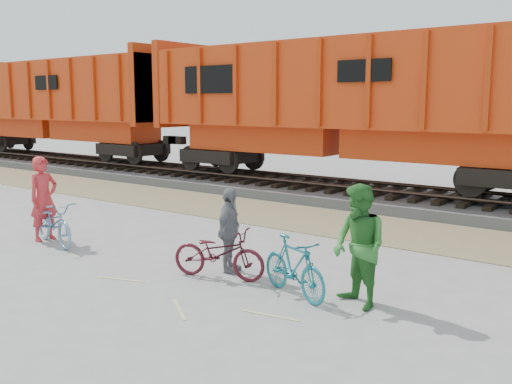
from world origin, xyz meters
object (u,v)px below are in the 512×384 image
bicycle_blue (54,223)px  bicycle_teal (294,267)px  bicycle_maroon (219,253)px  person_solo (44,199)px  hopper_car_center (345,102)px  hopper_car_left (60,102)px  person_man (359,246)px  person_woman (229,230)px

bicycle_blue → bicycle_teal: (5.86, 0.33, 0.00)m
bicycle_maroon → person_solo: bearing=76.2°
hopper_car_center → bicycle_maroon: 9.40m
bicycle_teal → hopper_car_left: bearing=86.1°
hopper_car_center → bicycle_blue: (-1.93, -9.05, -2.54)m
bicycle_blue → bicycle_teal: 5.87m
hopper_car_left → bicycle_teal: 20.99m
hopper_car_center → person_man: hopper_car_center is taller
person_solo → person_woman: size_ratio=1.22×
person_woman → bicycle_maroon: bearing=174.7°
bicycle_blue → bicycle_teal: size_ratio=1.13×
hopper_car_center → bicycle_blue: size_ratio=7.91×
bicycle_teal → person_solo: bearing=112.9°
hopper_car_center → person_woman: 8.92m
bicycle_blue → bicycle_teal: bearing=-74.0°
hopper_car_left → bicycle_teal: (18.93, -8.71, -2.54)m
person_man → bicycle_maroon: bearing=-148.7°
bicycle_maroon → person_man: 2.58m
hopper_car_center → person_solo: size_ratio=7.62×
hopper_car_left → person_woman: (17.30, -8.32, -2.25)m
person_man → hopper_car_left: bearing=-176.4°
hopper_car_center → bicycle_blue: bearing=-102.0°
bicycle_maroon → bicycle_blue: bearing=77.8°
bicycle_teal → person_man: (1.00, 0.20, 0.44)m
bicycle_teal → person_woman: 1.70m
bicycle_blue → bicycle_maroon: size_ratio=1.06×
hopper_car_left → bicycle_blue: (13.07, -9.05, -2.54)m
hopper_car_left → bicycle_blue: hopper_car_left is taller
bicycle_maroon → person_woman: size_ratio=1.11×
hopper_car_center → bicycle_maroon: (2.40, -8.72, -2.57)m
person_man → person_woman: size_ratio=1.21×
hopper_car_left → bicycle_maroon: 19.63m
person_woman → bicycle_teal: bearing=-122.9°
hopper_car_left → person_solo: bearing=-35.4°
hopper_car_left → bicycle_maroon: (17.40, -8.72, -2.57)m
hopper_car_center → bicycle_teal: bearing=-65.7°
hopper_car_left → bicycle_blue: size_ratio=7.91×
hopper_car_left → hopper_car_center: bearing=0.0°
bicycle_blue → person_woman: 4.30m
bicycle_blue → person_solo: size_ratio=0.96×
hopper_car_left → hopper_car_center: 15.00m
bicycle_maroon → person_man: bearing=-101.9°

